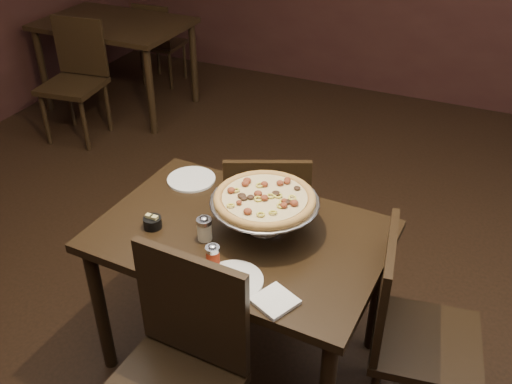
% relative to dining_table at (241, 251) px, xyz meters
% --- Properties ---
extents(room, '(6.04, 7.04, 2.84)m').
position_rel_dining_table_xyz_m(room, '(-0.03, 0.05, 0.74)').
color(room, black).
rests_on(room, ground).
extents(dining_table, '(1.26, 0.87, 0.76)m').
position_rel_dining_table_xyz_m(dining_table, '(0.00, 0.00, 0.00)').
color(dining_table, black).
rests_on(dining_table, ground).
extents(background_table, '(1.26, 0.84, 0.79)m').
position_rel_dining_table_xyz_m(background_table, '(-2.29, 2.22, 0.02)').
color(background_table, black).
rests_on(background_table, ground).
extents(pizza_stand, '(0.46, 0.46, 0.19)m').
position_rel_dining_table_xyz_m(pizza_stand, '(0.08, 0.06, 0.26)').
color(pizza_stand, '#B7B7BE').
rests_on(pizza_stand, dining_table).
extents(parmesan_shaker, '(0.07, 0.07, 0.11)m').
position_rel_dining_table_xyz_m(parmesan_shaker, '(-0.12, -0.10, 0.15)').
color(parmesan_shaker, beige).
rests_on(parmesan_shaker, dining_table).
extents(pepper_flake_shaker, '(0.06, 0.06, 0.10)m').
position_rel_dining_table_xyz_m(pepper_flake_shaker, '(-0.01, -0.24, 0.15)').
color(pepper_flake_shaker, maroon).
rests_on(pepper_flake_shaker, dining_table).
extents(packet_caddy, '(0.08, 0.08, 0.06)m').
position_rel_dining_table_xyz_m(packet_caddy, '(-0.36, -0.12, 0.13)').
color(packet_caddy, black).
rests_on(packet_caddy, dining_table).
extents(napkin_stack, '(0.19, 0.19, 0.02)m').
position_rel_dining_table_xyz_m(napkin_stack, '(0.30, -0.33, 0.11)').
color(napkin_stack, white).
rests_on(napkin_stack, dining_table).
extents(plate_left, '(0.24, 0.24, 0.01)m').
position_rel_dining_table_xyz_m(plate_left, '(-0.40, 0.28, 0.11)').
color(plate_left, white).
rests_on(plate_left, dining_table).
extents(plate_near, '(0.23, 0.23, 0.01)m').
position_rel_dining_table_xyz_m(plate_near, '(0.11, -0.29, 0.11)').
color(plate_near, white).
rests_on(plate_near, dining_table).
extents(serving_spatula, '(0.14, 0.14, 0.02)m').
position_rel_dining_table_xyz_m(serving_spatula, '(0.03, -0.04, 0.25)').
color(serving_spatula, '#B7B7BE').
rests_on(serving_spatula, pizza_stand).
extents(chair_far, '(0.56, 0.56, 0.90)m').
position_rel_dining_table_xyz_m(chair_far, '(-0.09, 0.49, -0.17)').
color(chair_far, black).
rests_on(chair_far, ground).
extents(chair_near, '(0.48, 0.48, 0.99)m').
position_rel_dining_table_xyz_m(chair_near, '(0.02, -0.60, -0.12)').
color(chair_near, black).
rests_on(chair_near, ground).
extents(chair_side, '(0.50, 0.50, 0.94)m').
position_rel_dining_table_xyz_m(chair_side, '(0.76, 0.01, -0.15)').
color(chair_side, black).
rests_on(chair_side, ground).
extents(bg_chair_far, '(0.40, 0.40, 0.81)m').
position_rel_dining_table_xyz_m(bg_chair_far, '(-2.25, 2.82, -0.22)').
color(bg_chair_far, black).
rests_on(bg_chair_far, ground).
extents(bg_chair_near, '(0.50, 0.50, 0.95)m').
position_rel_dining_table_xyz_m(bg_chair_near, '(-2.26, 1.62, -0.14)').
color(bg_chair_near, black).
rests_on(bg_chair_near, ground).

